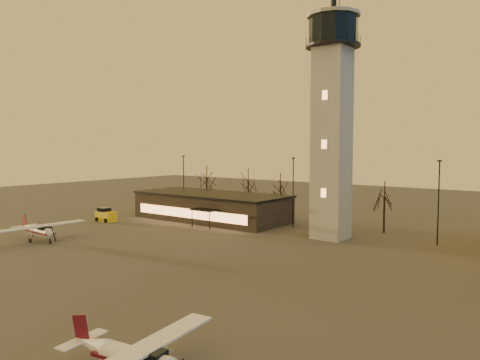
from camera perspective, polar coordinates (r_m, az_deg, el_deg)
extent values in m
plane|color=#403D3B|center=(37.86, -10.54, -14.07)|extent=(220.00, 220.00, 0.00)
cube|color=#9F9C96|center=(60.24, 11.10, 4.29)|extent=(4.00, 4.00, 24.00)
cylinder|color=black|center=(61.49, 11.27, 15.68)|extent=(6.80, 6.80, 0.30)
cylinder|color=black|center=(61.89, 11.30, 17.36)|extent=(6.00, 6.00, 3.40)
cylinder|color=#9F9C96|center=(62.35, 11.32, 19.06)|extent=(6.60, 6.60, 0.40)
cylinder|color=black|center=(62.72, 11.34, 20.29)|extent=(0.70, 0.70, 2.40)
cube|color=black|center=(74.91, -3.56, -3.35)|extent=(25.00, 10.00, 4.00)
cube|color=black|center=(74.66, -3.57, -1.71)|extent=(25.40, 10.40, 0.30)
cube|color=#FFA759|center=(71.30, -6.22, -4.07)|extent=(22.00, 0.08, 1.40)
cube|color=black|center=(67.75, -4.36, -3.64)|extent=(4.00, 2.00, 0.20)
cylinder|color=black|center=(81.46, -6.89, -0.64)|extent=(0.16, 0.16, 10.00)
cube|color=black|center=(81.19, -6.92, 2.91)|extent=(0.50, 0.25, 0.18)
cylinder|color=black|center=(67.95, 6.48, -1.60)|extent=(0.16, 0.16, 10.00)
cube|color=black|center=(67.63, 6.52, 2.67)|extent=(0.50, 0.25, 0.18)
cylinder|color=black|center=(60.18, 23.03, -2.65)|extent=(0.16, 0.16, 10.00)
cube|color=black|center=(59.82, 23.17, 2.16)|extent=(0.50, 0.25, 0.18)
cylinder|color=black|center=(86.02, -4.08, -1.79)|extent=(0.28, 0.28, 5.74)
cylinder|color=black|center=(76.42, 4.94, -2.73)|extent=(0.28, 0.28, 5.25)
cylinder|color=black|center=(68.42, 9.49, -3.20)|extent=(0.28, 0.28, 6.16)
cylinder|color=black|center=(66.66, 17.16, -4.05)|extent=(0.28, 0.28, 4.97)
cylinder|color=black|center=(82.55, 1.01, -2.08)|extent=(0.28, 0.28, 5.60)
cylinder|color=white|center=(25.51, -12.39, -20.65)|extent=(4.33, 1.75, 1.19)
cone|color=white|center=(27.47, -17.47, -18.56)|extent=(2.31, 1.29, 1.01)
cube|color=black|center=(24.78, -10.74, -20.35)|extent=(1.49, 1.14, 0.64)
cube|color=#560C1C|center=(25.64, -12.72, -20.64)|extent=(5.06, 1.88, 0.20)
cube|color=white|center=(24.93, -11.60, -19.45)|extent=(2.72, 10.15, 0.13)
cube|color=white|center=(28.01, -18.68, -17.94)|extent=(1.22, 3.10, 0.07)
cube|color=#560C1C|center=(27.84, -18.84, -16.67)|extent=(1.27, 0.24, 1.55)
cylinder|color=silver|center=(63.11, -23.13, -5.80)|extent=(4.60, 1.50, 1.28)
cone|color=silver|center=(60.77, -21.99, -6.15)|extent=(0.95, 1.26, 1.22)
cone|color=silver|center=(66.07, -24.44, -5.28)|extent=(2.42, 1.20, 1.09)
cube|color=black|center=(62.17, -22.73, -5.52)|extent=(1.53, 1.11, 0.69)
cube|color=#60100D|center=(63.29, -23.21, -5.82)|extent=(5.39, 1.57, 0.22)
cube|color=silver|center=(62.55, -22.94, -5.17)|extent=(1.99, 10.92, 0.14)
cube|color=silver|center=(66.85, -24.77, -5.09)|extent=(1.04, 3.30, 0.08)
cube|color=#60100D|center=(66.84, -24.82, -4.50)|extent=(1.37, 0.14, 1.67)
cube|color=yellow|center=(76.33, -16.01, -4.28)|extent=(3.36, 1.80, 1.57)
cube|color=black|center=(76.56, -16.22, -3.59)|extent=(1.57, 1.57, 0.90)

